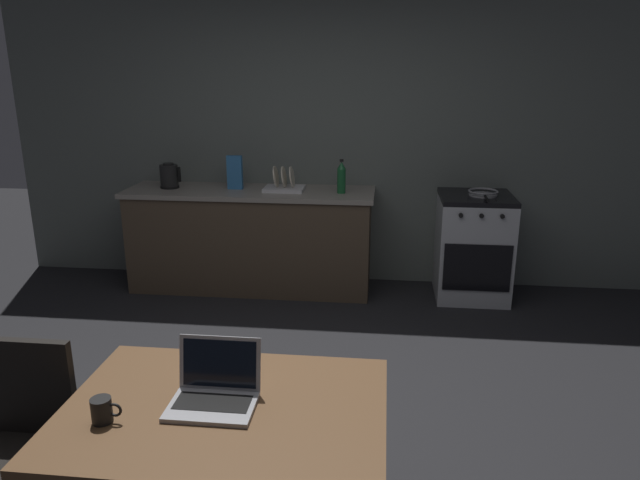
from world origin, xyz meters
The scene contains 13 objects.
ground_plane centered at (0.00, 0.00, 0.00)m, with size 12.00×12.00×0.00m, color black.
back_wall centered at (0.30, 2.49, 1.42)m, with size 6.40×0.10×2.84m, color slate.
kitchen_counter centered at (-0.64, 2.14, 0.45)m, with size 2.16×0.64×0.90m.
stove_oven centered at (1.29, 2.13, 0.45)m, with size 0.60×0.62×0.90m.
dining_table centered at (-0.05, -0.90, 0.65)m, with size 1.21×0.86×0.72m.
chair centered at (-0.90, -0.89, 0.51)m, with size 0.40×0.40×0.88m.
laptop centered at (-0.09, -0.88, 0.76)m, with size 0.32×0.26×0.22m.
electric_kettle centered at (-1.36, 2.14, 1.00)m, with size 0.18×0.16×0.22m.
bottle centered at (0.16, 2.09, 1.03)m, with size 0.07×0.07×0.29m.
frying_pan centered at (1.33, 2.11, 0.92)m, with size 0.25×0.42×0.05m.
coffee_mug centered at (-0.45, -1.04, 0.76)m, with size 0.11×0.07×0.09m.
cereal_box centered at (-0.77, 2.16, 1.04)m, with size 0.13×0.05×0.29m.
dish_rack centered at (-0.34, 2.14, 0.94)m, with size 0.34×0.26×0.21m.
Camera 1 is at (0.52, -2.77, 1.94)m, focal length 32.99 mm.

